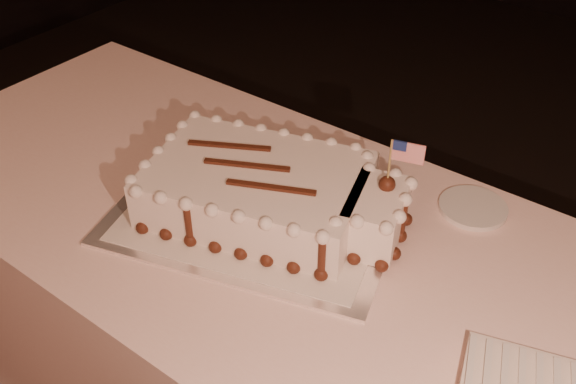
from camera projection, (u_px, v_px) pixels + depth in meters
The scene contains 5 objects.
room_shell at pixel (1, 100), 0.45m from camera, with size 6.10×8.10×2.90m.
cake_board at pixel (258, 211), 1.37m from camera, with size 0.59×0.44×0.01m, color white.
doily at pixel (258, 209), 1.37m from camera, with size 0.53×0.40×0.00m, color silver.
sheet_cake at pixel (271, 192), 1.32m from camera, with size 0.58×0.41×0.22m.
side_plate at pixel (473, 208), 1.38m from camera, with size 0.15×0.15×0.01m, color silver.
Camera 1 is at (0.40, -0.20, 1.63)m, focal length 40.00 mm.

